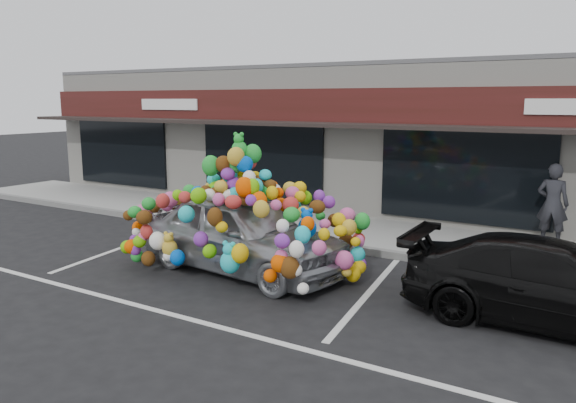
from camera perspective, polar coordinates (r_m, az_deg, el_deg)
The scene contains 10 objects.
ground at distance 11.11m, azimuth -5.73°, elevation -7.04°, with size 90.00×90.00×0.00m, color black.
shop_building at distance 18.08m, azimuth 10.62°, elevation 6.53°, with size 24.00×7.20×4.31m.
sidewalk at distance 14.36m, azimuth 3.96°, elevation -2.70°, with size 26.00×3.00×0.15m, color #979792.
kerb at distance 13.08m, azimuth 0.90°, elevation -3.97°, with size 26.00×0.18×0.16m, color slate.
parking_stripe_left at distance 13.35m, azimuth -16.25°, elevation -4.41°, with size 0.12×4.40×0.01m, color silver.
parking_stripe_mid at distance 9.92m, azimuth 8.16°, elevation -9.22°, with size 0.12×4.40×0.01m, color silver.
lane_line at distance 8.25m, azimuth -4.27°, elevation -13.28°, with size 14.00×0.12×0.01m, color silver.
toy_car at distance 10.86m, azimuth -4.70°, elevation -2.33°, with size 3.20×4.92×2.75m.
black_sedan at distance 9.20m, azimuth 25.32°, elevation -7.59°, with size 4.35×1.77×1.26m, color black.
pedestrian_a at distance 13.57m, azimuth 25.29°, elevation -0.24°, with size 0.66×0.43×1.80m, color #242329.
Camera 1 is at (6.45, -8.41, 3.30)m, focal length 35.00 mm.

